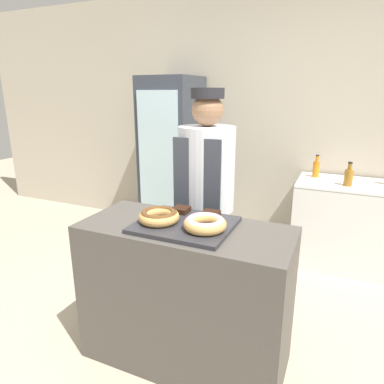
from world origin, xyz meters
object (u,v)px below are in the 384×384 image
at_px(brownie_back_left, 181,210).
at_px(beverage_fridge, 172,160).
at_px(donut_light_glaze, 205,223).
at_px(baker_person, 206,201).
at_px(chest_freezer, 351,225).
at_px(donut_chocolate_glaze, 159,216).
at_px(brownie_back_right, 211,214).
at_px(serving_tray, 185,225).
at_px(bottle_amber, 349,177).
at_px(bottle_orange_b, 316,168).

bearing_deg(brownie_back_left, beverage_fridge, 118.75).
height_order(donut_light_glaze, brownie_back_left, donut_light_glaze).
xyz_separation_m(baker_person, chest_freezer, (1.03, 1.17, -0.45)).
distance_m(donut_light_glaze, baker_person, 0.68).
height_order(donut_chocolate_glaze, baker_person, baker_person).
xyz_separation_m(brownie_back_right, chest_freezer, (0.83, 1.61, -0.52)).
relative_size(serving_tray, donut_chocolate_glaze, 2.30).
relative_size(serving_tray, brownie_back_right, 5.54).
height_order(serving_tray, bottle_amber, bottle_amber).
xyz_separation_m(donut_chocolate_glaze, bottle_orange_b, (0.70, 1.92, -0.05)).
height_order(brownie_back_left, brownie_back_right, same).
bearing_deg(brownie_back_right, chest_freezer, 62.58).
relative_size(donut_chocolate_glaze, bottle_orange_b, 1.05).
xyz_separation_m(serving_tray, beverage_fridge, (-0.97, 1.75, -0.01)).
distance_m(baker_person, chest_freezer, 1.63).
bearing_deg(brownie_back_left, chest_freezer, 57.35).
bearing_deg(brownie_back_left, donut_chocolate_glaze, -102.31).
xyz_separation_m(donut_chocolate_glaze, brownie_back_left, (0.04, 0.20, -0.02)).
bearing_deg(bottle_amber, chest_freezer, 55.77).
bearing_deg(baker_person, serving_tray, -80.15).
bearing_deg(beverage_fridge, brownie_back_left, -61.25).
bearing_deg(beverage_fridge, serving_tray, -60.89).
distance_m(donut_chocolate_glaze, brownie_back_right, 0.31).
height_order(donut_chocolate_glaze, chest_freezer, donut_chocolate_glaze).
height_order(serving_tray, donut_chocolate_glaze, donut_chocolate_glaze).
bearing_deg(baker_person, brownie_back_right, -65.18).
height_order(donut_light_glaze, brownie_back_right, donut_light_glaze).
relative_size(donut_chocolate_glaze, chest_freezer, 0.23).
xyz_separation_m(brownie_back_left, bottle_amber, (0.95, 1.49, -0.03)).
distance_m(donut_light_glaze, bottle_amber, 1.84).
bearing_deg(beverage_fridge, baker_person, -53.21).
bearing_deg(bottle_amber, brownie_back_left, -122.53).
relative_size(brownie_back_left, brownie_back_right, 1.00).
distance_m(chest_freezer, bottle_amber, 0.51).
bearing_deg(bottle_orange_b, chest_freezer, -17.71).
height_order(brownie_back_right, beverage_fridge, beverage_fridge).
xyz_separation_m(baker_person, bottle_orange_b, (0.66, 1.29, 0.04)).
distance_m(donut_chocolate_glaze, bottle_orange_b, 2.05).
xyz_separation_m(donut_light_glaze, bottle_amber, (0.71, 1.69, -0.05)).
relative_size(serving_tray, chest_freezer, 0.52).
bearing_deg(donut_light_glaze, brownie_back_right, 102.31).
bearing_deg(bottle_orange_b, beverage_fridge, -175.33).
bearing_deg(brownie_back_left, bottle_orange_b, 69.14).
height_order(brownie_back_right, bottle_amber, bottle_amber).
height_order(brownie_back_left, chest_freezer, brownie_back_left).
distance_m(brownie_back_left, chest_freezer, 1.98).
bearing_deg(chest_freezer, bottle_amber, -124.23).
xyz_separation_m(brownie_back_left, baker_person, (-0.00, 0.43, -0.07)).
xyz_separation_m(serving_tray, brownie_back_right, (0.10, 0.15, 0.03)).
bearing_deg(donut_chocolate_glaze, bottle_amber, 59.53).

